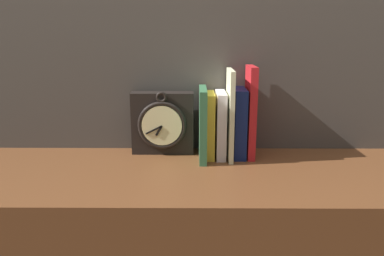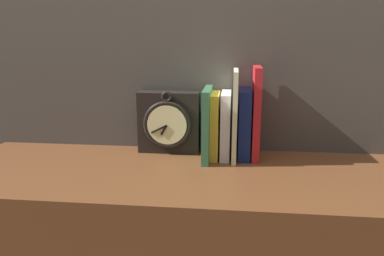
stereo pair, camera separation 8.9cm
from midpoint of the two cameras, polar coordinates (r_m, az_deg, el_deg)
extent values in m
cube|color=#47423D|center=(1.09, 3.78, 15.46)|extent=(6.00, 0.05, 2.60)
cube|color=black|center=(1.06, -1.11, 0.88)|extent=(0.17, 0.05, 0.17)
torus|color=black|center=(1.03, -1.35, 0.47)|extent=(0.13, 0.01, 0.13)
cylinder|color=beige|center=(1.03, -1.37, 0.43)|extent=(0.11, 0.01, 0.11)
cube|color=black|center=(1.03, -1.83, -0.33)|extent=(0.02, 0.00, 0.03)
cube|color=black|center=(1.03, -2.61, -0.20)|extent=(0.05, 0.00, 0.03)
torus|color=black|center=(1.01, -1.37, 4.76)|extent=(0.03, 0.01, 0.03)
cube|color=#316440|center=(1.00, 4.86, 0.61)|extent=(0.02, 0.15, 0.19)
cube|color=yellow|center=(1.02, 6.02, 0.39)|extent=(0.02, 0.11, 0.18)
cube|color=silver|center=(1.02, 7.63, 0.40)|extent=(0.03, 0.12, 0.18)
cube|color=beige|center=(1.01, 9.07, 1.93)|extent=(0.01, 0.13, 0.24)
cube|color=navy|center=(1.03, 10.46, 0.61)|extent=(0.03, 0.11, 0.19)
cube|color=red|center=(1.02, 12.20, 2.19)|extent=(0.02, 0.11, 0.25)
camera|label=1|loc=(0.04, -87.14, 0.71)|focal=35.00mm
camera|label=2|loc=(0.04, 92.86, -0.71)|focal=35.00mm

